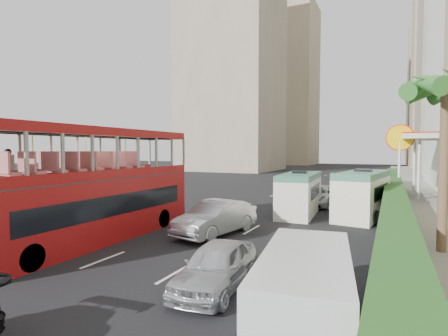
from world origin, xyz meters
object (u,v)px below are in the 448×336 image
Objects in this scene: double_decker_bus at (95,185)px; panel_van_far at (374,181)px; palm_tree at (444,169)px; van_asset at (318,206)px; panel_van_near at (305,295)px; car_silver_lane_a at (216,234)px; car_silver_lane_b at (216,288)px; minibus_far at (363,194)px; shell_station at (443,166)px; minibus_near at (300,194)px.

panel_van_far is at bearing 67.48° from double_decker_bus.
panel_van_far is 0.81× the size of palm_tree.
panel_van_near is (3.17, -18.59, 0.92)m from van_asset.
car_silver_lane_a is 6.67m from car_silver_lane_b.
palm_tree reaches higher than car_silver_lane_a.
minibus_far is at bearing 81.20° from panel_van_near.
car_silver_lane_a is 9.96m from minibus_far.
van_asset is at bearing 63.60° from double_decker_bus.
minibus_far is 0.98× the size of palm_tree.
palm_tree is at bearing 13.72° from car_silver_lane_a.
palm_tree is 19.14m from shell_station.
panel_van_near is 0.58× the size of shell_station.
car_silver_lane_b is 0.68× the size of minibus_near.
double_decker_bus is 27.60m from panel_van_far.
minibus_near is (-0.64, 13.02, 1.31)m from car_silver_lane_b.
double_decker_bus reaches higher than minibus_near.
car_silver_lane_b is 0.63× the size of palm_tree.
car_silver_lane_b is 14.10m from minibus_far.
panel_van_far reaches higher than panel_van_near.
panel_van_far is (10.55, 25.45, -1.49)m from double_decker_bus.
panel_van_near is 29.58m from panel_van_far.
minibus_far is 1.21× the size of panel_van_far.
car_silver_lane_b is 9.78m from palm_tree.
panel_van_far is at bearing 98.61° from palm_tree.
van_asset is at bearing 91.33° from panel_van_near.
car_silver_lane_a is 1.07× the size of panel_van_near.
minibus_near is 1.14× the size of panel_van_far.
minibus_far is at bearing -38.70° from van_asset.
minibus_near is at bearing 81.18° from car_silver_lane_a.
van_asset is 0.91× the size of minibus_near.
palm_tree is at bearing -45.87° from minibus_near.
shell_station is (8.60, 25.58, 2.75)m from car_silver_lane_b.
minibus_near is at bearing 137.53° from palm_tree.
van_asset is 0.85× the size of minibus_far.
shell_station reaches higher than car_silver_lane_a.
shell_station reaches higher than van_asset.
double_decker_bus is at bearing 149.92° from panel_van_near.
panel_van_far is (3.79, 15.02, -0.27)m from minibus_near.
panel_van_far is at bearing 72.44° from minibus_near.
double_decker_bus is 2.12× the size of panel_van_far.
double_decker_bus is 1.38× the size of shell_station.
double_decker_bus is 1.86× the size of minibus_near.
van_asset is 4.26m from minibus_near.
minibus_near is (2.39, 7.08, 1.31)m from car_silver_lane_a.
minibus_near is 9.76m from palm_tree.
car_silver_lane_b is 13.10m from minibus_near.
car_silver_lane_b is 28.23m from panel_van_far.
minibus_far is 13.18m from shell_station.
palm_tree reaches higher than minibus_far.
car_silver_lane_a reaches higher than car_silver_lane_b.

